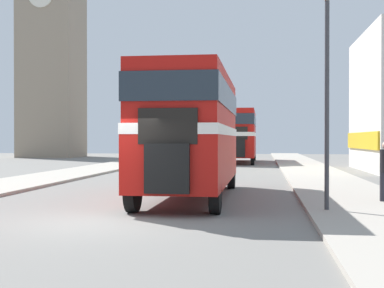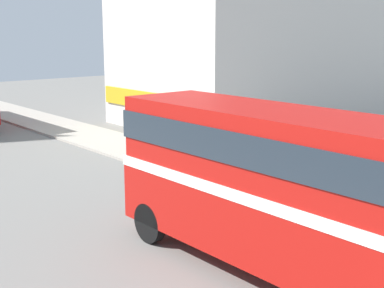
% 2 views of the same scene
% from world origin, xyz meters
% --- Properties ---
extents(double_decker_bus, '(2.54, 9.56, 4.09)m').
position_xyz_m(double_decker_bus, '(1.49, 5.81, 2.45)').
color(double_decker_bus, '#B2140F').
rests_on(double_decker_bus, ground_plane).
extents(shop_building_block, '(16.28, 10.49, 8.61)m').
position_xyz_m(shop_building_block, '(18.14, 22.56, 4.30)').
color(shop_building_block, silver).
rests_on(shop_building_block, ground_plane).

